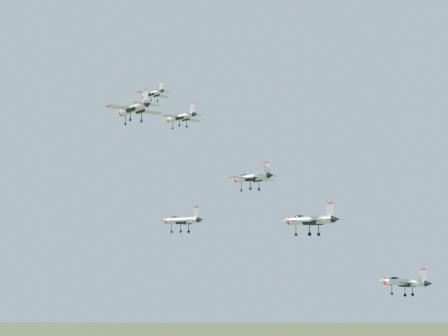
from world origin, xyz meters
The scene contains 7 objects.
jet_lead centered at (-20.91, 10.93, 159.50)m, with size 10.83×9.08×2.90m.
jet_left_high centered at (2.87, -4.56, 147.87)m, with size 10.77×8.98×2.88m.
jet_right_high centered at (3.88, -18.74, 147.04)m, with size 12.97×10.99×3.51m.
jet_left_low centered at (13.69, 5.23, 135.43)m, with size 13.14×11.05×3.53m.
jet_right_low centered at (9.30, -11.09, 126.27)m, with size 11.52×9.53×3.08m.
jet_trail centered at (30.67, -0.61, 126.10)m, with size 13.81×11.58×3.70m.
jet_extra centered at (45.85, 4.60, 115.44)m, with size 11.11×9.41×3.01m.
Camera 1 is at (88.33, -97.92, 121.44)m, focal length 50.00 mm.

